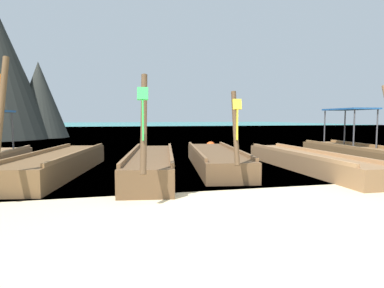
% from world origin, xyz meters
% --- Properties ---
extents(ground, '(120.00, 120.00, 0.00)m').
position_xyz_m(ground, '(0.00, 0.00, 0.00)').
color(ground, beige).
extents(sea_water, '(120.00, 120.00, 0.00)m').
position_xyz_m(sea_water, '(0.00, 61.90, 0.00)').
color(sea_water, teal).
rests_on(sea_water, ground).
extents(longtail_boat_orange_ribbon, '(2.30, 6.44, 2.90)m').
position_xyz_m(longtail_boat_orange_ribbon, '(-3.75, 4.98, 0.32)').
color(longtail_boat_orange_ribbon, brown).
rests_on(longtail_boat_orange_ribbon, ground).
extents(longtail_boat_green_ribbon, '(2.03, 6.32, 2.54)m').
position_xyz_m(longtail_boat_green_ribbon, '(-1.14, 4.20, 0.32)').
color(longtail_boat_green_ribbon, brown).
rests_on(longtail_boat_green_ribbon, ground).
extents(longtail_boat_yellow_ribbon, '(2.23, 6.37, 2.32)m').
position_xyz_m(longtail_boat_yellow_ribbon, '(1.10, 5.17, 0.29)').
color(longtail_boat_yellow_ribbon, brown).
rests_on(longtail_boat_yellow_ribbon, ground).
extents(longtail_boat_pink_ribbon, '(1.18, 6.91, 2.40)m').
position_xyz_m(longtail_boat_pink_ribbon, '(3.79, 4.05, 0.28)').
color(longtail_boat_pink_ribbon, olive).
rests_on(longtail_boat_pink_ribbon, ground).
extents(longtail_boat_turquoise_ribbon, '(1.82, 6.61, 2.52)m').
position_xyz_m(longtail_boat_turquoise_ribbon, '(6.39, 4.66, 0.36)').
color(longtail_boat_turquoise_ribbon, brown).
rests_on(longtail_boat_turquoise_ribbon, ground).
extents(mooring_buoy_near, '(0.48, 0.48, 0.48)m').
position_xyz_m(mooring_buoy_near, '(2.46, 10.30, 0.25)').
color(mooring_buoy_near, '#EA5119').
rests_on(mooring_buoy_near, sea_water).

